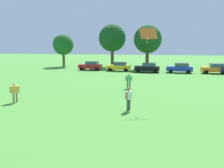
{
  "coord_description": "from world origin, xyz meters",
  "views": [
    {
      "loc": [
        3.14,
        -1.13,
        4.78
      ],
      "look_at": [
        0.63,
        11.34,
        2.59
      ],
      "focal_mm": 36.51,
      "sensor_mm": 36.0,
      "label": 1
    }
  ],
  "objects_px": {
    "bystander_midfield": "(15,91)",
    "tree_center": "(112,38)",
    "tree_far_left": "(63,45)",
    "bystander_near_trees": "(129,79)",
    "parked_car_yellow_1": "(119,66)",
    "tree_far_right": "(148,39)",
    "parked_car_red_0": "(91,66)",
    "kite": "(148,34)",
    "adult_bystander": "(129,97)",
    "parked_car_blue_3": "(180,68)",
    "parked_car_orange_4": "(215,68)",
    "parked_car_black_2": "(148,67)"
  },
  "relations": [
    {
      "from": "adult_bystander",
      "to": "parked_car_orange_4",
      "type": "relative_size",
      "value": 0.4
    },
    {
      "from": "bystander_midfield",
      "to": "parked_car_black_2",
      "type": "bearing_deg",
      "value": 36.1
    },
    {
      "from": "tree_far_left",
      "to": "bystander_midfield",
      "type": "bearing_deg",
      "value": -73.95
    },
    {
      "from": "kite",
      "to": "parked_car_orange_4",
      "type": "height_order",
      "value": "kite"
    },
    {
      "from": "parked_car_orange_4",
      "to": "tree_center",
      "type": "bearing_deg",
      "value": -24.31
    },
    {
      "from": "parked_car_red_0",
      "to": "parked_car_blue_3",
      "type": "distance_m",
      "value": 16.35
    },
    {
      "from": "bystander_near_trees",
      "to": "parked_car_yellow_1",
      "type": "distance_m",
      "value": 16.98
    },
    {
      "from": "bystander_near_trees",
      "to": "tree_center",
      "type": "bearing_deg",
      "value": -100.89
    },
    {
      "from": "parked_car_black_2",
      "to": "parked_car_blue_3",
      "type": "height_order",
      "value": "same"
    },
    {
      "from": "parked_car_red_0",
      "to": "tree_center",
      "type": "distance_m",
      "value": 9.82
    },
    {
      "from": "kite",
      "to": "tree_far_right",
      "type": "height_order",
      "value": "tree_far_right"
    },
    {
      "from": "kite",
      "to": "tree_center",
      "type": "relative_size",
      "value": 0.16
    },
    {
      "from": "adult_bystander",
      "to": "bystander_near_trees",
      "type": "distance_m",
      "value": 8.56
    },
    {
      "from": "tree_far_left",
      "to": "tree_far_right",
      "type": "xyz_separation_m",
      "value": [
        18.48,
        -1.24,
        1.07
      ]
    },
    {
      "from": "adult_bystander",
      "to": "tree_far_left",
      "type": "xyz_separation_m",
      "value": [
        -18.6,
        31.5,
        3.77
      ]
    },
    {
      "from": "kite",
      "to": "tree_far_left",
      "type": "height_order",
      "value": "tree_far_left"
    },
    {
      "from": "parked_car_blue_3",
      "to": "parked_car_red_0",
      "type": "bearing_deg",
      "value": -3.77
    },
    {
      "from": "bystander_midfield",
      "to": "kite",
      "type": "xyz_separation_m",
      "value": [
        10.87,
        1.97,
        4.64
      ]
    },
    {
      "from": "bystander_midfield",
      "to": "tree_center",
      "type": "xyz_separation_m",
      "value": [
        1.75,
        32.9,
        5.21
      ]
    },
    {
      "from": "adult_bystander",
      "to": "parked_car_blue_3",
      "type": "height_order",
      "value": "adult_bystander"
    },
    {
      "from": "parked_car_yellow_1",
      "to": "parked_car_red_0",
      "type": "bearing_deg",
      "value": -4.87
    },
    {
      "from": "bystander_midfield",
      "to": "kite",
      "type": "distance_m",
      "value": 11.98
    },
    {
      "from": "parked_car_yellow_1",
      "to": "tree_center",
      "type": "bearing_deg",
      "value": -70.56
    },
    {
      "from": "tree_far_left",
      "to": "bystander_near_trees",
      "type": "bearing_deg",
      "value": -52.69
    },
    {
      "from": "parked_car_black_2",
      "to": "parked_car_orange_4",
      "type": "bearing_deg",
      "value": -177.42
    },
    {
      "from": "kite",
      "to": "parked_car_black_2",
      "type": "height_order",
      "value": "kite"
    },
    {
      "from": "bystander_near_trees",
      "to": "parked_car_red_0",
      "type": "distance_m",
      "value": 19.46
    },
    {
      "from": "adult_bystander",
      "to": "parked_car_red_0",
      "type": "height_order",
      "value": "adult_bystander"
    },
    {
      "from": "adult_bystander",
      "to": "tree_center",
      "type": "xyz_separation_m",
      "value": [
        -7.9,
        33.29,
        5.19
      ]
    },
    {
      "from": "tree_center",
      "to": "tree_far_right",
      "type": "bearing_deg",
      "value": -21.29
    },
    {
      "from": "parked_car_orange_4",
      "to": "tree_far_left",
      "type": "height_order",
      "value": "tree_far_left"
    },
    {
      "from": "bystander_midfield",
      "to": "tree_center",
      "type": "bearing_deg",
      "value": 55.87
    },
    {
      "from": "kite",
      "to": "parked_car_red_0",
      "type": "distance_m",
      "value": 26.38
    },
    {
      "from": "bystander_near_trees",
      "to": "tree_far_left",
      "type": "bearing_deg",
      "value": -78.99
    },
    {
      "from": "tree_far_left",
      "to": "tree_far_right",
      "type": "bearing_deg",
      "value": -3.85
    },
    {
      "from": "parked_car_black_2",
      "to": "parked_car_blue_3",
      "type": "relative_size",
      "value": 1.0
    },
    {
      "from": "bystander_midfield",
      "to": "parked_car_red_0",
      "type": "distance_m",
      "value": 25.11
    },
    {
      "from": "adult_bystander",
      "to": "parked_car_black_2",
      "type": "height_order",
      "value": "adult_bystander"
    },
    {
      "from": "kite",
      "to": "tree_center",
      "type": "bearing_deg",
      "value": 106.43
    },
    {
      "from": "adult_bystander",
      "to": "parked_car_black_2",
      "type": "xyz_separation_m",
      "value": [
        0.28,
        24.01,
        -0.15
      ]
    },
    {
      "from": "adult_bystander",
      "to": "tree_far_left",
      "type": "distance_m",
      "value": 36.78
    },
    {
      "from": "tree_far_right",
      "to": "parked_car_red_0",
      "type": "bearing_deg",
      "value": -155.39
    },
    {
      "from": "kite",
      "to": "parked_car_red_0",
      "type": "bearing_deg",
      "value": 116.95
    },
    {
      "from": "bystander_midfield",
      "to": "parked_car_black_2",
      "type": "xyz_separation_m",
      "value": [
        9.94,
        23.62,
        -0.13
      ]
    },
    {
      "from": "parked_car_red_0",
      "to": "parked_car_black_2",
      "type": "relative_size",
      "value": 1.0
    },
    {
      "from": "kite",
      "to": "adult_bystander",
      "type": "bearing_deg",
      "value": -117.31
    },
    {
      "from": "parked_car_yellow_1",
      "to": "tree_center",
      "type": "relative_size",
      "value": 0.47
    },
    {
      "from": "tree_far_left",
      "to": "tree_center",
      "type": "height_order",
      "value": "tree_center"
    },
    {
      "from": "parked_car_black_2",
      "to": "parked_car_blue_3",
      "type": "distance_m",
      "value": 5.51
    },
    {
      "from": "parked_car_blue_3",
      "to": "tree_far_right",
      "type": "distance_m",
      "value": 9.69
    }
  ]
}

